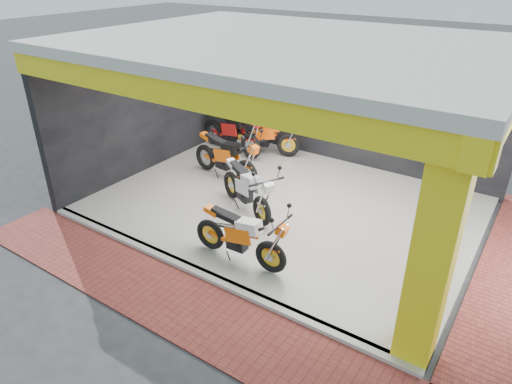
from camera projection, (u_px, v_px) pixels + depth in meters
ground at (233, 248)px, 8.94m from camera, size 80.00×80.00×0.00m
showroom_floor at (285, 205)px, 10.39m from camera, size 8.00×6.00×0.10m
showroom_ceiling at (290, 44)px, 8.77m from camera, size 8.40×6.40×0.20m
back_wall at (348, 101)px, 11.90m from camera, size 8.20×0.20×3.50m
left_wall at (149, 104)px, 11.66m from camera, size 0.20×6.20×3.50m
corner_column at (433, 255)px, 5.72m from camera, size 0.50×0.50×3.50m
header_beam_front at (187, 93)px, 6.70m from camera, size 8.40×0.30×0.40m
floor_kerb at (199, 272)px, 8.17m from camera, size 8.00×0.20×0.10m
paver_front at (168, 298)px, 7.61m from camera, size 9.00×1.40×0.03m
moto_hero at (271, 243)px, 7.81m from camera, size 2.07×0.80×1.26m
moto_row_a at (262, 197)px, 9.23m from camera, size 2.26×1.65×1.30m
moto_row_b at (247, 161)px, 10.79m from camera, size 2.36×1.16×1.38m
moto_row_c at (289, 134)px, 12.50m from camera, size 2.31×1.49×1.33m
moto_row_d at (251, 134)px, 12.30m from camera, size 2.54×1.35×1.48m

